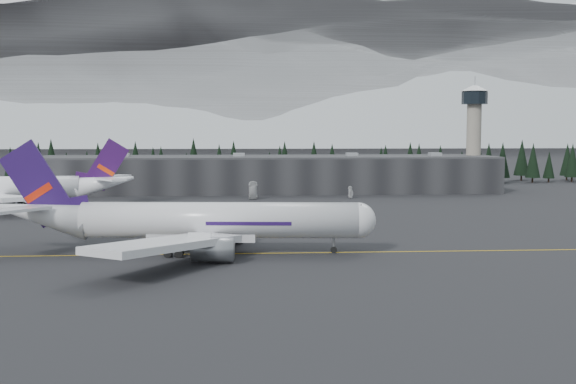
{
  "coord_description": "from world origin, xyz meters",
  "views": [
    {
      "loc": [
        -10.31,
        -128.49,
        21.91
      ],
      "look_at": [
        0.0,
        20.0,
        9.0
      ],
      "focal_mm": 45.0,
      "sensor_mm": 36.0,
      "label": 1
    }
  ],
  "objects": [
    {
      "name": "treeline",
      "position": [
        0.0,
        162.0,
        7.5
      ],
      "size": [
        360.0,
        20.0,
        15.0
      ],
      "primitive_type": "cube",
      "color": "black",
      "rests_on": "ground"
    },
    {
      "name": "gse_vehicle_a",
      "position": [
        -5.67,
        97.18,
        0.8
      ],
      "size": [
        3.05,
        5.95,
        1.61
      ],
      "primitive_type": "imported",
      "rotation": [
        0.0,
        0.0,
        0.07
      ],
      "color": "#BABABC",
      "rests_on": "ground"
    },
    {
      "name": "gse_vehicle_b",
      "position": [
        25.61,
        98.73,
        0.67
      ],
      "size": [
        4.22,
        2.98,
        1.33
      ],
      "primitive_type": "imported",
      "rotation": [
        0.0,
        0.0,
        -1.17
      ],
      "color": "silver",
      "rests_on": "ground"
    },
    {
      "name": "terminal",
      "position": [
        0.0,
        125.0,
        6.3
      ],
      "size": [
        160.0,
        30.0,
        12.6
      ],
      "color": "black",
      "rests_on": "ground"
    },
    {
      "name": "jet_parked",
      "position": [
        -73.55,
        79.79,
        5.49
      ],
      "size": [
        66.23,
        60.94,
        19.48
      ],
      "rotation": [
        0.0,
        0.0,
        3.23
      ],
      "color": "white",
      "rests_on": "ground"
    },
    {
      "name": "control_tower",
      "position": [
        75.0,
        128.0,
        23.41
      ],
      "size": [
        10.0,
        10.0,
        37.7
      ],
      "color": "gray",
      "rests_on": "ground"
    },
    {
      "name": "ground",
      "position": [
        0.0,
        0.0,
        0.0
      ],
      "size": [
        1400.0,
        1400.0,
        0.0
      ],
      "primitive_type": "plane",
      "color": "black",
      "rests_on": "ground"
    },
    {
      "name": "taxiline",
      "position": [
        0.0,
        -2.0,
        0.01
      ],
      "size": [
        400.0,
        0.4,
        0.02
      ],
      "primitive_type": "cube",
      "color": "gold",
      "rests_on": "ground"
    },
    {
      "name": "mountain_ridge",
      "position": [
        0.0,
        1000.0,
        0.0
      ],
      "size": [
        4400.0,
        900.0,
        420.0
      ],
      "primitive_type": null,
      "color": "white",
      "rests_on": "ground"
    },
    {
      "name": "jet_main",
      "position": [
        -19.6,
        -0.13,
        5.7
      ],
      "size": [
        68.69,
        63.19,
        20.2
      ],
      "rotation": [
        0.0,
        0.0,
        -0.09
      ],
      "color": "silver",
      "rests_on": "ground"
    }
  ]
}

